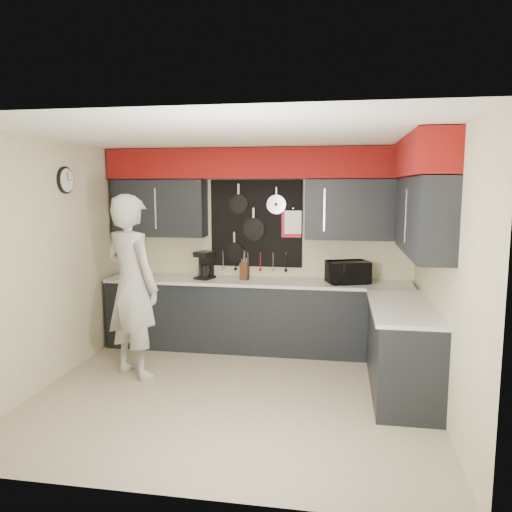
% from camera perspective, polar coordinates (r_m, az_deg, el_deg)
% --- Properties ---
extents(ground, '(4.00, 4.00, 0.00)m').
position_cam_1_polar(ground, '(5.32, -2.63, -15.44)').
color(ground, tan).
rests_on(ground, ground).
extents(back_wall_assembly, '(4.00, 0.36, 2.60)m').
position_cam_1_polar(back_wall_assembly, '(6.45, 0.36, 7.05)').
color(back_wall_assembly, beige).
rests_on(back_wall_assembly, ground).
extents(right_wall_assembly, '(0.36, 3.50, 2.60)m').
position_cam_1_polar(right_wall_assembly, '(5.10, 18.80, 5.65)').
color(right_wall_assembly, beige).
rests_on(right_wall_assembly, ground).
extents(left_wall_assembly, '(0.05, 3.50, 2.60)m').
position_cam_1_polar(left_wall_assembly, '(5.72, -22.61, -0.46)').
color(left_wall_assembly, beige).
rests_on(left_wall_assembly, ground).
extents(base_cabinets, '(3.95, 2.20, 0.92)m').
position_cam_1_polar(base_cabinets, '(6.15, 4.11, -7.66)').
color(base_cabinets, black).
rests_on(base_cabinets, ground).
extents(microwave, '(0.58, 0.49, 0.28)m').
position_cam_1_polar(microwave, '(6.28, 10.44, -1.83)').
color(microwave, black).
rests_on(microwave, base_cabinets).
extents(knife_block, '(0.12, 0.12, 0.22)m').
position_cam_1_polar(knife_block, '(6.41, -1.34, -1.75)').
color(knife_block, '#371811').
rests_on(knife_block, base_cabinets).
extents(utensil_crock, '(0.13, 0.13, 0.17)m').
position_cam_1_polar(utensil_crock, '(6.44, -1.42, -1.93)').
color(utensil_crock, white).
rests_on(utensil_crock, base_cabinets).
extents(coffee_maker, '(0.26, 0.29, 0.36)m').
position_cam_1_polar(coffee_maker, '(6.53, -5.82, -0.96)').
color(coffee_maker, black).
rests_on(coffee_maker, base_cabinets).
extents(person, '(0.89, 0.79, 2.03)m').
position_cam_1_polar(person, '(5.69, -13.96, -3.38)').
color(person, beige).
rests_on(person, ground).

